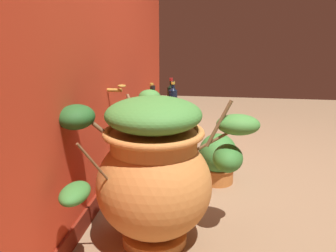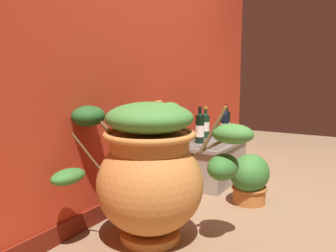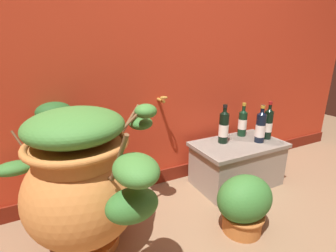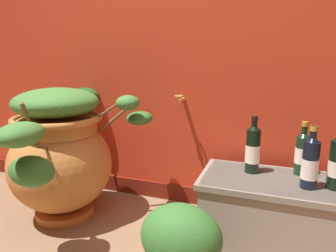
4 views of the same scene
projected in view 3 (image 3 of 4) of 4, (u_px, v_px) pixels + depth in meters
The scene contains 8 objects.
back_wall at pixel (147, 18), 1.77m from camera, with size 4.40×0.33×2.60m.
terracotta_urn at pixel (83, 179), 1.32m from camera, with size 0.95×1.02×0.81m.
stone_ledge at pixel (237, 162), 2.03m from camera, with size 0.73×0.42×0.36m.
wine_bottle_left at pixel (268, 123), 2.03m from camera, with size 0.07×0.07×0.31m.
wine_bottle_middle at pixel (224, 126), 1.94m from camera, with size 0.08×0.08×0.31m.
wine_bottle_right at pixel (243, 122), 2.10m from camera, with size 0.07×0.07×0.29m.
wine_bottle_back at pixel (261, 127), 1.96m from camera, with size 0.08×0.08×0.30m.
potted_shrub at pixel (244, 204), 1.49m from camera, with size 0.35×0.28×0.37m.
Camera 3 is at (-0.74, -0.58, 1.09)m, focal length 26.39 mm.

